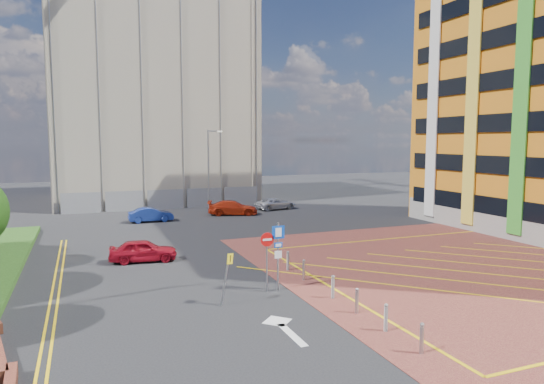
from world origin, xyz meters
TOP-DOWN VIEW (x-y plane):
  - ground at (0.00, 0.00)m, footprint 140.00×140.00m
  - forecourt at (14.00, 0.00)m, footprint 26.00×26.00m
  - lamp_back at (4.08, 28.00)m, footprint 1.53×0.16m
  - sign_cluster at (0.30, 0.98)m, footprint 1.17×0.12m
  - warning_sign at (-2.28, -0.12)m, footprint 0.65×0.40m
  - bollard_row at (2.30, -1.67)m, footprint 0.14×11.14m
  - construction_building at (0.00, 40.00)m, footprint 21.20×19.20m
  - construction_fence at (1.00, 30.00)m, footprint 21.60×0.06m
  - car_red_left at (-4.69, 8.86)m, footprint 3.95×1.97m
  - car_blue_back at (-2.45, 22.64)m, footprint 3.75×1.32m
  - car_red_back at (5.24, 23.85)m, footprint 4.97×3.20m
  - car_silver_back at (10.38, 25.78)m, footprint 4.36×2.56m

SIDE VIEW (x-z plane):
  - ground at x=0.00m, z-range 0.00..0.00m
  - forecourt at x=14.00m, z-range 0.00..0.02m
  - bollard_row at x=2.30m, z-range 0.02..0.92m
  - car_silver_back at x=10.38m, z-range 0.00..1.14m
  - car_blue_back at x=-2.45m, z-range 0.00..1.23m
  - car_red_left at x=-4.69m, z-range 0.00..1.29m
  - car_red_back at x=5.24m, z-range 0.00..1.34m
  - construction_fence at x=1.00m, z-range 0.00..2.00m
  - warning_sign at x=-2.28m, z-range 0.30..2.55m
  - sign_cluster at x=0.30m, z-range 0.35..3.55m
  - lamp_back at x=4.08m, z-range 0.36..8.36m
  - construction_building at x=0.00m, z-range 0.00..22.00m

